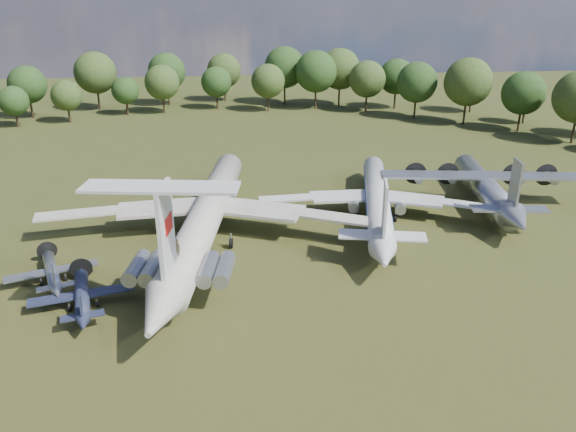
{
  "coord_description": "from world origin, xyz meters",
  "views": [
    {
      "loc": [
        1.18,
        -63.65,
        30.73
      ],
      "look_at": [
        7.33,
        -1.23,
        5.0
      ],
      "focal_mm": 35.0,
      "sensor_mm": 36.0,
      "label": 1
    }
  ],
  "objects_px": {
    "small_prop_northwest": "(52,274)",
    "tu104_jet": "(377,203)",
    "small_prop_west": "(82,298)",
    "an12_transport": "(485,191)",
    "person_on_il62": "(177,247)",
    "il62_airliner": "(207,220)"
  },
  "relations": [
    {
      "from": "tu104_jet",
      "to": "person_on_il62",
      "type": "distance_m",
      "value": 33.57
    },
    {
      "from": "small_prop_northwest",
      "to": "il62_airliner",
      "type": "bearing_deg",
      "value": 8.68
    },
    {
      "from": "tu104_jet",
      "to": "il62_airliner",
      "type": "bearing_deg",
      "value": -155.69
    },
    {
      "from": "small_prop_northwest",
      "to": "tu104_jet",
      "type": "bearing_deg",
      "value": -0.83
    },
    {
      "from": "tu104_jet",
      "to": "small_prop_west",
      "type": "bearing_deg",
      "value": -138.21
    },
    {
      "from": "person_on_il62",
      "to": "an12_transport",
      "type": "bearing_deg",
      "value": -119.59
    },
    {
      "from": "an12_transport",
      "to": "person_on_il62",
      "type": "distance_m",
      "value": 49.85
    },
    {
      "from": "il62_airliner",
      "to": "tu104_jet",
      "type": "bearing_deg",
      "value": 20.48
    },
    {
      "from": "il62_airliner",
      "to": "small_prop_northwest",
      "type": "distance_m",
      "value": 19.53
    },
    {
      "from": "tu104_jet",
      "to": "an12_transport",
      "type": "distance_m",
      "value": 17.73
    },
    {
      "from": "tu104_jet",
      "to": "an12_transport",
      "type": "relative_size",
      "value": 1.3
    },
    {
      "from": "small_prop_west",
      "to": "person_on_il62",
      "type": "distance_m",
      "value": 11.46
    },
    {
      "from": "tu104_jet",
      "to": "small_prop_west",
      "type": "distance_m",
      "value": 41.47
    },
    {
      "from": "small_prop_northwest",
      "to": "person_on_il62",
      "type": "xyz_separation_m",
      "value": [
        14.7,
        -6.11,
        5.56
      ]
    },
    {
      "from": "small_prop_west",
      "to": "tu104_jet",
      "type": "bearing_deg",
      "value": 15.9
    },
    {
      "from": "il62_airliner",
      "to": "tu104_jet",
      "type": "relative_size",
      "value": 1.29
    },
    {
      "from": "person_on_il62",
      "to": "small_prop_west",
      "type": "bearing_deg",
      "value": 29.59
    },
    {
      "from": "an12_transport",
      "to": "person_on_il62",
      "type": "xyz_separation_m",
      "value": [
        -43.25,
        -24.4,
        4.28
      ]
    },
    {
      "from": "tu104_jet",
      "to": "person_on_il62",
      "type": "relative_size",
      "value": 25.42
    },
    {
      "from": "an12_transport",
      "to": "small_prop_west",
      "type": "relative_size",
      "value": 2.4
    },
    {
      "from": "small_prop_west",
      "to": "small_prop_northwest",
      "type": "height_order",
      "value": "small_prop_west"
    },
    {
      "from": "tu104_jet",
      "to": "an12_transport",
      "type": "bearing_deg",
      "value": 22.99
    }
  ]
}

